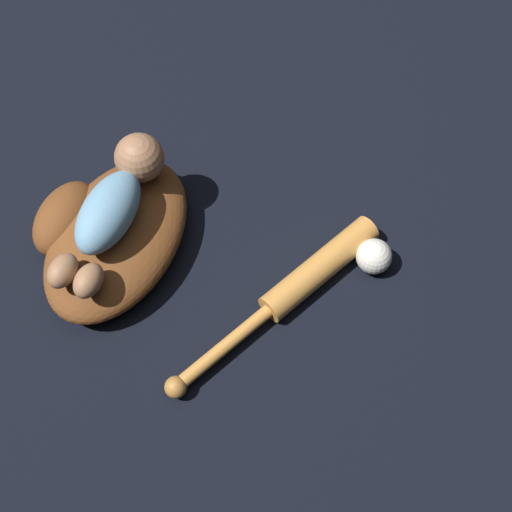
{
  "coord_description": "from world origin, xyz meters",
  "views": [
    {
      "loc": [
        -0.61,
        -0.47,
        1.22
      ],
      "look_at": [
        -0.02,
        -0.29,
        0.07
      ],
      "focal_mm": 50.0,
      "sensor_mm": 36.0,
      "label": 1
    }
  ],
  "objects_px": {
    "baby_figure": "(115,202)",
    "baseball_bat": "(299,285)",
    "baseball_glove": "(108,234)",
    "baseball": "(374,256)"
  },
  "relations": [
    {
      "from": "baseball_glove",
      "to": "baby_figure",
      "type": "bearing_deg",
      "value": -42.65
    },
    {
      "from": "baseball_glove",
      "to": "baseball_bat",
      "type": "height_order",
      "value": "baseball_glove"
    },
    {
      "from": "baby_figure",
      "to": "baseball",
      "type": "bearing_deg",
      "value": -79.73
    },
    {
      "from": "baseball_glove",
      "to": "baseball_bat",
      "type": "relative_size",
      "value": 0.88
    },
    {
      "from": "baseball",
      "to": "baseball_bat",
      "type": "bearing_deg",
      "value": 128.59
    },
    {
      "from": "baseball_bat",
      "to": "baseball",
      "type": "distance_m",
      "value": 0.15
    },
    {
      "from": "baby_figure",
      "to": "baseball",
      "type": "xyz_separation_m",
      "value": [
        0.09,
        -0.47,
        -0.11
      ]
    },
    {
      "from": "baby_figure",
      "to": "baseball_bat",
      "type": "relative_size",
      "value": 0.75
    },
    {
      "from": "baseball_bat",
      "to": "baseball",
      "type": "relative_size",
      "value": 6.48
    },
    {
      "from": "baseball_glove",
      "to": "baby_figure",
      "type": "height_order",
      "value": "baby_figure"
    }
  ]
}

